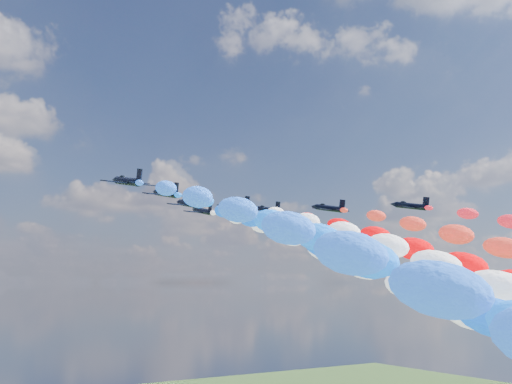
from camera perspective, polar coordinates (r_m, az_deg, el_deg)
jet_0 at (r=106.51m, az=-11.28°, el=0.93°), size 9.62×12.67×4.65m
trail_0 at (r=48.52m, az=20.37°, el=-13.71°), size 7.03×134.69×48.32m
jet_1 at (r=119.58m, az=-7.95°, el=-0.12°), size 8.90×12.16×4.65m
trail_1 at (r=63.21m, az=19.59°, el=-12.31°), size 7.03×134.69×48.32m
jet_2 at (r=134.61m, az=-6.05°, el=-1.03°), size 9.40×12.52×4.65m
trail_2 at (r=78.69m, az=17.40°, el=-11.47°), size 7.03×134.69×48.32m
jet_3 at (r=136.78m, az=-1.74°, el=-1.18°), size 9.05×12.27×4.65m
jet_4 at (r=148.02m, az=-4.75°, el=-1.68°), size 9.60×12.66×4.65m
trail_4 at (r=92.39m, az=15.99°, el=-10.96°), size 7.03×134.69×48.32m
jet_5 at (r=145.63m, az=1.03°, el=-1.60°), size 8.99×12.22×4.65m
jet_6 at (r=143.13m, az=6.49°, el=-1.44°), size 9.54×12.62×4.65m
jet_7 at (r=141.94m, az=13.53°, el=-1.21°), size 9.22×12.39×4.65m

